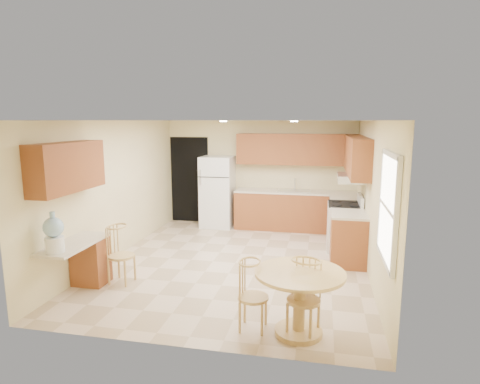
% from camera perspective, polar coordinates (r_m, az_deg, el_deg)
% --- Properties ---
extents(floor, '(5.50, 5.50, 0.00)m').
position_cam_1_polar(floor, '(7.24, -0.67, -10.05)').
color(floor, beige).
rests_on(floor, ground).
extents(ceiling, '(4.50, 5.50, 0.02)m').
position_cam_1_polar(ceiling, '(6.80, -0.71, 10.14)').
color(ceiling, white).
rests_on(ceiling, wall_back).
extents(wall_back, '(4.50, 0.02, 2.50)m').
position_cam_1_polar(wall_back, '(9.58, 2.80, 2.64)').
color(wall_back, beige).
rests_on(wall_back, floor).
extents(wall_front, '(4.50, 0.02, 2.50)m').
position_cam_1_polar(wall_front, '(4.34, -8.47, -6.72)').
color(wall_front, beige).
rests_on(wall_front, floor).
extents(wall_left, '(0.02, 5.50, 2.50)m').
position_cam_1_polar(wall_left, '(7.70, -17.28, 0.34)').
color(wall_left, beige).
rests_on(wall_left, floor).
extents(wall_right, '(0.02, 5.50, 2.50)m').
position_cam_1_polar(wall_right, '(6.81, 18.16, -0.95)').
color(wall_right, beige).
rests_on(wall_right, floor).
extents(doorway, '(0.90, 0.02, 2.10)m').
position_cam_1_polar(doorway, '(10.01, -7.17, 1.73)').
color(doorway, black).
rests_on(doorway, floor).
extents(base_cab_back, '(2.75, 0.60, 0.87)m').
position_cam_1_polar(base_cab_back, '(9.34, 7.79, -2.72)').
color(base_cab_back, '#954E25').
rests_on(base_cab_back, floor).
extents(counter_back, '(2.75, 0.63, 0.04)m').
position_cam_1_polar(counter_back, '(9.25, 7.86, 0.02)').
color(counter_back, beige).
rests_on(counter_back, base_cab_back).
extents(base_cab_right_a, '(0.60, 0.59, 0.87)m').
position_cam_1_polar(base_cab_right_a, '(8.76, 14.57, -3.83)').
color(base_cab_right_a, '#954E25').
rests_on(base_cab_right_a, floor).
extents(counter_right_a, '(0.63, 0.59, 0.04)m').
position_cam_1_polar(counter_right_a, '(8.66, 14.71, -0.90)').
color(counter_right_a, beige).
rests_on(counter_right_a, base_cab_right_a).
extents(base_cab_right_b, '(0.60, 0.80, 0.87)m').
position_cam_1_polar(base_cab_right_b, '(7.36, 15.13, -6.52)').
color(base_cab_right_b, '#954E25').
rests_on(base_cab_right_b, floor).
extents(counter_right_b, '(0.63, 0.80, 0.04)m').
position_cam_1_polar(counter_right_b, '(7.24, 15.29, -3.07)').
color(counter_right_b, beige).
rests_on(counter_right_b, base_cab_right_b).
extents(upper_cab_back, '(2.75, 0.33, 0.70)m').
position_cam_1_polar(upper_cab_back, '(9.27, 8.06, 6.02)').
color(upper_cab_back, '#954E25').
rests_on(upper_cab_back, wall_back).
extents(upper_cab_right, '(0.33, 2.42, 0.70)m').
position_cam_1_polar(upper_cab_right, '(7.91, 16.24, 5.03)').
color(upper_cab_right, '#954E25').
rests_on(upper_cab_right, wall_right).
extents(upper_cab_left, '(0.33, 1.40, 0.70)m').
position_cam_1_polar(upper_cab_left, '(6.19, -23.33, 3.29)').
color(upper_cab_left, '#954E25').
rests_on(upper_cab_left, wall_left).
extents(sink, '(0.78, 0.44, 0.01)m').
position_cam_1_polar(sink, '(9.25, 7.71, 0.16)').
color(sink, silver).
rests_on(sink, counter_back).
extents(range_hood, '(0.50, 0.76, 0.14)m').
position_cam_1_polar(range_hood, '(7.92, 15.49, 1.93)').
color(range_hood, silver).
rests_on(range_hood, upper_cab_right).
extents(desk_pedestal, '(0.48, 0.42, 0.72)m').
position_cam_1_polar(desk_pedestal, '(6.69, -20.44, -9.17)').
color(desk_pedestal, '#954E25').
rests_on(desk_pedestal, floor).
extents(desk_top, '(0.50, 1.20, 0.04)m').
position_cam_1_polar(desk_top, '(6.27, -22.50, -6.85)').
color(desk_top, beige).
rests_on(desk_top, desk_pedestal).
extents(window, '(0.06, 1.12, 1.30)m').
position_cam_1_polar(window, '(4.96, 20.42, -2.13)').
color(window, white).
rests_on(window, wall_right).
extents(can_light_a, '(0.14, 0.14, 0.02)m').
position_cam_1_polar(can_light_a, '(8.08, -2.39, 10.03)').
color(can_light_a, white).
rests_on(can_light_a, ceiling).
extents(can_light_b, '(0.14, 0.14, 0.02)m').
position_cam_1_polar(can_light_b, '(7.86, 7.71, 9.94)').
color(can_light_b, white).
rests_on(can_light_b, ceiling).
extents(refrigerator, '(0.74, 0.72, 1.67)m').
position_cam_1_polar(refrigerator, '(9.50, -3.22, 0.04)').
color(refrigerator, white).
rests_on(refrigerator, floor).
extents(stove, '(0.65, 0.76, 1.09)m').
position_cam_1_polar(stove, '(8.10, 14.64, -4.72)').
color(stove, white).
rests_on(stove, floor).
extents(dining_table, '(1.05, 1.05, 0.78)m').
position_cam_1_polar(dining_table, '(4.87, 8.45, -14.08)').
color(dining_table, tan).
rests_on(dining_table, floor).
extents(chair_table_a, '(0.38, 0.48, 0.85)m').
position_cam_1_polar(chair_table_a, '(4.86, 1.72, -13.94)').
color(chair_table_a, tan).
rests_on(chair_table_a, floor).
extents(chair_table_b, '(0.40, 0.43, 0.90)m').
position_cam_1_polar(chair_table_b, '(4.78, 9.02, -14.10)').
color(chair_table_b, tan).
rests_on(chair_table_b, floor).
extents(chair_desk, '(0.40, 0.51, 0.90)m').
position_cam_1_polar(chair_desk, '(6.44, -16.95, -7.94)').
color(chair_desk, tan).
rests_on(chair_desk, floor).
extents(water_crock, '(0.26, 0.26, 0.55)m').
position_cam_1_polar(water_crock, '(5.87, -24.96, -5.44)').
color(water_crock, white).
rests_on(water_crock, desk_top).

